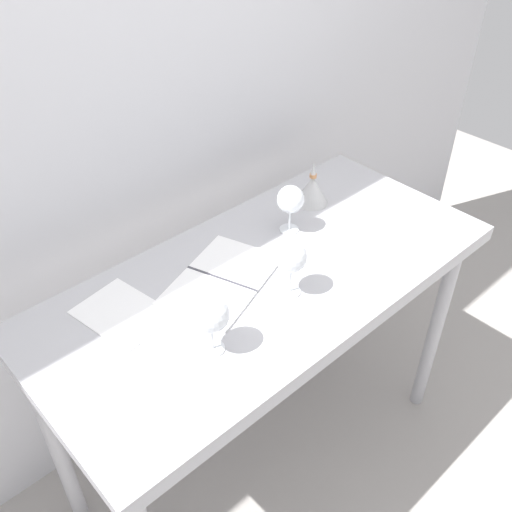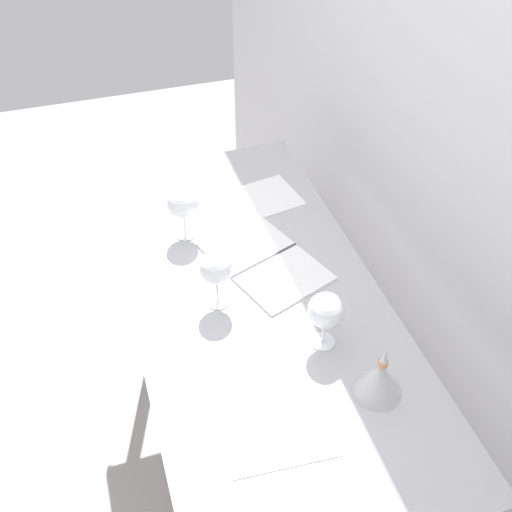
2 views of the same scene
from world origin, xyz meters
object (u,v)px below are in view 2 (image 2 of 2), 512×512
(wine_glass_far_right, at_px, (326,311))
(decanter_funnel, at_px, (379,378))
(wine_glass_near_center, at_px, (216,269))
(tasting_sheet_lower, at_px, (260,199))
(open_notebook, at_px, (265,261))
(tasting_sheet_upper, at_px, (276,430))
(wine_glass_near_left, at_px, (183,204))

(wine_glass_far_right, distance_m, decanter_funnel, 0.19)
(wine_glass_near_center, height_order, tasting_sheet_lower, wine_glass_near_center)
(wine_glass_near_center, relative_size, decanter_funnel, 1.11)
(wine_glass_far_right, height_order, open_notebook, wine_glass_far_right)
(tasting_sheet_lower, bearing_deg, tasting_sheet_upper, -24.87)
(open_notebook, bearing_deg, wine_glass_near_center, -76.39)
(wine_glass_far_right, distance_m, open_notebook, 0.34)
(wine_glass_far_right, height_order, tasting_sheet_upper, wine_glass_far_right)
(wine_glass_near_center, relative_size, open_notebook, 0.41)
(wine_glass_near_left, distance_m, wine_glass_far_right, 0.55)
(tasting_sheet_upper, xyz_separation_m, tasting_sheet_lower, (-0.80, 0.22, 0.00))
(wine_glass_far_right, xyz_separation_m, open_notebook, (-0.32, -0.05, -0.11))
(tasting_sheet_lower, height_order, decanter_funnel, decanter_funnel)
(tasting_sheet_lower, relative_size, decanter_funnel, 1.56)
(wine_glass_near_center, bearing_deg, tasting_sheet_lower, 148.38)
(wine_glass_far_right, distance_m, tasting_sheet_upper, 0.29)
(decanter_funnel, bearing_deg, open_notebook, -167.45)
(wine_glass_near_center, distance_m, tasting_sheet_upper, 0.42)
(wine_glass_near_center, xyz_separation_m, tasting_sheet_lower, (-0.39, 0.24, -0.12))
(wine_glass_near_center, bearing_deg, decanter_funnel, 35.72)
(wine_glass_far_right, bearing_deg, tasting_sheet_lower, 177.02)
(wine_glass_near_center, distance_m, decanter_funnel, 0.47)
(open_notebook, xyz_separation_m, tasting_sheet_lower, (-0.28, 0.08, -0.00))
(wine_glass_near_center, xyz_separation_m, decanter_funnel, (0.38, 0.27, -0.07))
(tasting_sheet_lower, bearing_deg, wine_glass_near_left, -78.80)
(decanter_funnel, bearing_deg, wine_glass_near_left, -156.37)
(tasting_sheet_upper, relative_size, decanter_funnel, 1.55)
(wine_glass_near_left, distance_m, tasting_sheet_lower, 0.30)
(tasting_sheet_upper, xyz_separation_m, decanter_funnel, (-0.03, 0.25, 0.05))
(decanter_funnel, bearing_deg, wine_glass_near_center, -144.28)
(wine_glass_near_center, bearing_deg, wine_glass_near_left, -175.93)
(open_notebook, height_order, tasting_sheet_lower, open_notebook)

